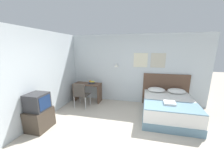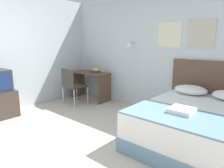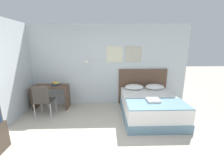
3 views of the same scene
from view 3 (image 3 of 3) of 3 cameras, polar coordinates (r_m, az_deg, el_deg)
name	(u,v)px [view 3 (image 3 of 3)]	position (r m, az deg, el deg)	size (l,w,h in m)	color
ground_plane	(102,158)	(3.04, -3.84, -26.38)	(24.00, 24.00, 0.00)	#B2A899
wall_back	(104,66)	(5.07, -2.99, 7.04)	(5.61, 0.31, 2.65)	silver
bed	(150,106)	(4.47, 14.18, -8.25)	(1.52, 1.96, 0.59)	#66899E
headboard	(142,86)	(5.29, 11.46, -0.92)	(1.64, 0.06, 1.21)	brown
pillow_left	(134,87)	(4.93, 8.42, -1.10)	(0.60, 0.43, 0.17)	white
pillow_right	(155,87)	(5.09, 15.95, -1.01)	(0.60, 0.43, 0.17)	white
throw_blanket	(157,104)	(3.85, 16.74, -7.21)	(1.48, 0.78, 0.02)	#66899E
folded_towel_near_foot	(153,100)	(3.95, 15.47, -5.95)	(0.31, 0.30, 0.06)	white
desk	(51,93)	(5.18, -22.24, -3.10)	(1.08, 0.52, 0.75)	brown
desk_chair	(43,99)	(4.59, -24.81, -5.22)	(0.48, 0.48, 0.93)	#3D3833
fruit_bowl	(56,84)	(5.09, -20.66, 0.04)	(0.28, 0.27, 0.13)	#333842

